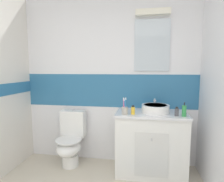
{
  "coord_description": "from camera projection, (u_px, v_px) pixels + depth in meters",
  "views": [
    {
      "loc": [
        0.5,
        -0.35,
        1.43
      ],
      "look_at": [
        0.12,
        2.01,
        1.14
      ],
      "focal_mm": 29.71,
      "sensor_mm": 36.0,
      "label": 1
    }
  ],
  "objects": [
    {
      "name": "wall_back_tiled",
      "position": [
        110.0,
        80.0,
        2.84
      ],
      "size": [
        3.2,
        0.2,
        2.5
      ],
      "color": "white",
      "rests_on": "ground_plane"
    },
    {
      "name": "toilet",
      "position": [
        71.0,
        140.0,
        2.75
      ],
      "size": [
        0.37,
        0.5,
        0.81
      ],
      "color": "white",
      "rests_on": "ground_plane"
    },
    {
      "name": "toothbrush_cup",
      "position": [
        125.0,
        110.0,
        2.38
      ],
      "size": [
        0.08,
        0.08,
        0.22
      ],
      "color": "#B2ADA3",
      "rests_on": "vanity_cabinet"
    },
    {
      "name": "soap_dispenser",
      "position": [
        184.0,
        111.0,
        2.26
      ],
      "size": [
        0.05,
        0.05,
        0.18
      ],
      "color": "green",
      "rests_on": "vanity_cabinet"
    },
    {
      "name": "perfume_flask_small",
      "position": [
        177.0,
        112.0,
        2.29
      ],
      "size": [
        0.05,
        0.03,
        0.11
      ],
      "color": "#4C4C51",
      "rests_on": "vanity_cabinet"
    },
    {
      "name": "sink_basin",
      "position": [
        155.0,
        108.0,
        2.47
      ],
      "size": [
        0.37,
        0.41,
        0.16
      ],
      "color": "white",
      "rests_on": "vanity_cabinet"
    },
    {
      "name": "lotion_bottle_short",
      "position": [
        133.0,
        110.0,
        2.37
      ],
      "size": [
        0.05,
        0.05,
        0.12
      ],
      "color": "yellow",
      "rests_on": "vanity_cabinet"
    },
    {
      "name": "vanity_cabinet",
      "position": [
        150.0,
        143.0,
        2.54
      ],
      "size": [
        0.93,
        0.55,
        0.85
      ],
      "color": "white",
      "rests_on": "ground_plane"
    }
  ]
}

